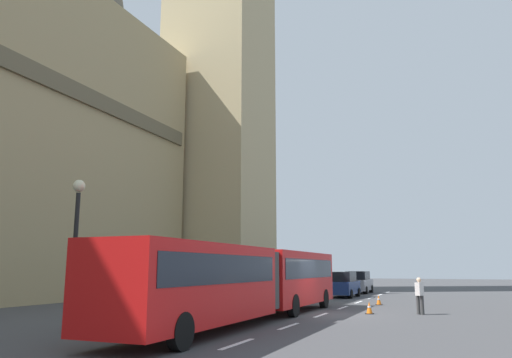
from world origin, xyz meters
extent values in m
plane|color=#424244|center=(0.00, 0.00, 0.00)|extent=(160.00, 160.00, 0.00)
cube|color=silver|center=(-9.75, 0.00, 0.01)|extent=(2.20, 0.16, 0.01)
cube|color=silver|center=(-5.15, 0.00, 0.01)|extent=(2.20, 0.16, 0.01)
cube|color=silver|center=(-0.55, 0.00, 0.01)|extent=(2.20, 0.16, 0.01)
cube|color=silver|center=(4.05, 0.00, 0.01)|extent=(2.20, 0.16, 0.01)
cube|color=silver|center=(8.65, 0.00, 0.01)|extent=(2.20, 0.16, 0.01)
cube|color=silver|center=(13.25, 0.00, 0.01)|extent=(2.20, 0.16, 0.01)
cube|color=silver|center=(17.85, 0.00, 0.01)|extent=(2.20, 0.16, 0.01)
cube|color=silver|center=(22.45, 0.00, 0.01)|extent=(2.20, 0.16, 0.01)
cube|color=tan|center=(20.40, 16.00, 25.48)|extent=(9.16, 9.16, 50.96)
cube|color=red|center=(0.66, 2.00, 1.65)|extent=(8.60, 2.50, 2.50)
cube|color=#1E232D|center=(0.66, 2.00, 2.10)|extent=(7.91, 2.54, 0.90)
cube|color=red|center=(-8.84, 2.00, 1.65)|extent=(8.60, 2.50, 2.50)
cube|color=#1E232D|center=(-8.84, 2.00, 2.10)|extent=(7.91, 2.54, 0.90)
cylinder|color=#3F3F3F|center=(-4.09, 2.00, 1.65)|extent=(2.38, 2.38, 2.25)
cylinder|color=black|center=(3.42, 0.88, 0.50)|extent=(1.00, 0.30, 1.00)
cylinder|color=black|center=(-1.92, 0.88, 0.50)|extent=(1.00, 0.30, 1.00)
cylinder|color=black|center=(-11.42, 0.88, 0.50)|extent=(1.00, 0.30, 1.00)
cube|color=navy|center=(13.54, 2.05, 0.70)|extent=(4.40, 1.80, 0.90)
cube|color=black|center=(13.34, 2.05, 1.50)|extent=(2.46, 1.66, 0.70)
cylinder|color=black|center=(14.95, 1.24, 0.32)|extent=(0.64, 0.30, 0.64)
cylinder|color=black|center=(12.13, 1.24, 0.32)|extent=(0.64, 0.30, 0.64)
cube|color=gray|center=(19.89, 2.08, 0.70)|extent=(4.40, 1.80, 0.90)
cube|color=black|center=(19.69, 2.08, 1.50)|extent=(2.46, 1.66, 0.70)
cylinder|color=black|center=(21.29, 1.27, 0.32)|extent=(0.64, 0.30, 0.64)
cylinder|color=black|center=(18.48, 1.27, 0.32)|extent=(0.64, 0.30, 0.64)
cube|color=black|center=(0.95, -1.96, 0.01)|extent=(0.36, 0.36, 0.03)
cone|color=orange|center=(0.95, -1.96, 0.31)|extent=(0.28, 0.28, 0.55)
cylinder|color=white|center=(0.95, -1.96, 0.33)|extent=(0.17, 0.17, 0.08)
cube|color=black|center=(6.88, -1.52, 0.01)|extent=(0.36, 0.36, 0.03)
cone|color=orange|center=(6.88, -1.52, 0.31)|extent=(0.28, 0.28, 0.55)
cylinder|color=white|center=(6.88, -1.52, 0.33)|extent=(0.17, 0.17, 0.08)
cylinder|color=black|center=(-9.36, 6.50, 0.15)|extent=(0.32, 0.32, 0.30)
cylinder|color=black|center=(-9.36, 6.50, 2.40)|extent=(0.16, 0.16, 4.80)
sphere|color=beige|center=(-9.36, 6.50, 5.05)|extent=(0.44, 0.44, 0.44)
cylinder|color=#333333|center=(1.61, -4.12, 0.43)|extent=(0.16, 0.16, 0.86)
cylinder|color=#333333|center=(1.53, -4.30, 0.43)|extent=(0.16, 0.16, 0.86)
cube|color=silver|center=(1.57, -4.21, 1.16)|extent=(0.46, 0.38, 0.60)
sphere|color=beige|center=(1.57, -4.21, 1.58)|extent=(0.22, 0.22, 0.22)
camera|label=1|loc=(-22.83, -5.98, 2.14)|focal=33.94mm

